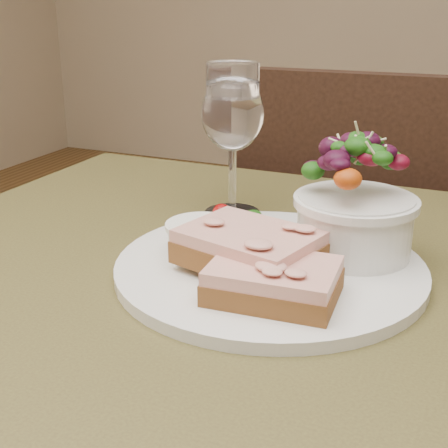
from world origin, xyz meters
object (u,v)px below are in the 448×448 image
at_px(dinner_plate, 270,268).
at_px(salad_bowl, 356,199).
at_px(sandwich_back, 249,247).
at_px(wine_glass, 233,118).
at_px(cafe_table, 220,371).
at_px(ramekin, 201,238).
at_px(chair_far, 360,357).
at_px(sandwich_front, 273,281).

distance_m(dinner_plate, salad_bowl, 0.11).
bearing_deg(sandwich_back, wine_glass, 131.95).
height_order(cafe_table, ramekin, ramekin).
bearing_deg(ramekin, chair_far, 84.03).
xyz_separation_m(dinner_plate, ramekin, (-0.07, -0.01, 0.03)).
height_order(cafe_table, sandwich_front, sandwich_front).
height_order(chair_far, ramekin, chair_far).
distance_m(cafe_table, salad_bowl, 0.22).
bearing_deg(sandwich_front, sandwich_back, 129.55).
bearing_deg(dinner_plate, sandwich_front, -68.38).
bearing_deg(cafe_table, sandwich_front, -25.28).
height_order(cafe_table, dinner_plate, dinner_plate).
relative_size(salad_bowl, wine_glass, 0.73).
bearing_deg(chair_far, sandwich_back, 88.27).
relative_size(chair_far, wine_glass, 5.14).
relative_size(chair_far, salad_bowl, 7.09).
relative_size(sandwich_front, sandwich_back, 0.81).
bearing_deg(ramekin, wine_glass, 101.85).
xyz_separation_m(sandwich_front, sandwich_back, (-0.04, 0.04, 0.01)).
relative_size(sandwich_front, salad_bowl, 0.92).
height_order(sandwich_front, wine_glass, wine_glass).
height_order(cafe_table, chair_far, chair_far).
distance_m(cafe_table, sandwich_front, 0.15).
distance_m(cafe_table, wine_glass, 0.30).
xyz_separation_m(dinner_plate, sandwich_back, (-0.01, -0.03, 0.03)).
xyz_separation_m(dinner_plate, salad_bowl, (0.07, 0.06, 0.07)).
bearing_deg(cafe_table, ramekin, 140.68).
bearing_deg(dinner_plate, salad_bowl, 38.75).
xyz_separation_m(chair_far, wine_glass, (-0.10, -0.47, 0.58)).
bearing_deg(salad_bowl, dinner_plate, -141.25).
relative_size(dinner_plate, sandwich_back, 2.14).
xyz_separation_m(sandwich_front, wine_glass, (-0.13, 0.22, 0.10)).
distance_m(cafe_table, sandwich_back, 0.14).
bearing_deg(ramekin, salad_bowl, 26.39).
height_order(dinner_plate, wine_glass, wine_glass).
height_order(cafe_table, wine_glass, wine_glass).
relative_size(dinner_plate, ramekin, 4.58).
bearing_deg(sandwich_back, sandwich_front, -32.21).
bearing_deg(wine_glass, sandwich_front, -59.00).
distance_m(sandwich_front, ramekin, 0.11).
distance_m(cafe_table, dinner_plate, 0.12).
bearing_deg(ramekin, sandwich_back, -14.72).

